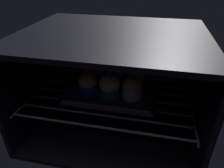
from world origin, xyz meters
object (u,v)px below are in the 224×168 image
at_px(baking_tray, 112,90).
at_px(muffin_row1_col2, 136,78).
at_px(muffin_row0_col0, 88,84).
at_px(muffin_row1_col0, 95,74).
at_px(muffin_row0_col1, 111,86).
at_px(muffin_row1_col1, 113,76).
at_px(muffin_row0_col2, 132,88).

bearing_deg(baking_tray, muffin_row1_col2, 24.63).
height_order(muffin_row0_col0, muffin_row1_col0, same).
relative_size(muffin_row0_col1, muffin_row1_col0, 1.10).
bearing_deg(muffin_row0_col0, muffin_row1_col2, 25.33).
height_order(muffin_row0_col0, muffin_row1_col1, muffin_row1_col1).
height_order(baking_tray, muffin_row1_col1, muffin_row1_col1).
distance_m(muffin_row0_col0, muffin_row1_col1, 0.10).
bearing_deg(baking_tray, muffin_row1_col1, 93.94).
relative_size(muffin_row1_col0, muffin_row1_col1, 0.97).
distance_m(baking_tray, muffin_row0_col2, 0.09).
distance_m(muffin_row0_col2, muffin_row1_col1, 0.11).
distance_m(muffin_row1_col1, muffin_row1_col2, 0.08).
xyz_separation_m(baking_tray, muffin_row1_col0, (-0.07, 0.04, 0.04)).
bearing_deg(muffin_row1_col1, muffin_row0_col2, -42.65).
bearing_deg(muffin_row0_col1, muffin_row1_col0, 133.43).
bearing_deg(muffin_row1_col0, muffin_row1_col1, -3.48).
bearing_deg(muffin_row0_col0, muffin_row0_col2, 0.86).
bearing_deg(muffin_row0_col1, muffin_row0_col0, 178.13).
bearing_deg(muffin_row0_col0, muffin_row1_col0, 88.06).
bearing_deg(muffin_row0_col2, muffin_row1_col1, 137.35).
relative_size(muffin_row0_col0, muffin_row1_col2, 0.95).
bearing_deg(baking_tray, muffin_row0_col1, -84.61).
relative_size(baking_tray, muffin_row1_col2, 3.89).
distance_m(muffin_row0_col1, muffin_row1_col0, 0.11).
relative_size(muffin_row0_col2, muffin_row1_col2, 1.03).
relative_size(baking_tray, muffin_row0_col1, 3.68).
bearing_deg(muffin_row1_col0, muffin_row0_col0, -91.94).
bearing_deg(muffin_row0_col1, muffin_row0_col2, 3.89).
xyz_separation_m(muffin_row0_col0, muffin_row0_col2, (0.15, 0.00, 0.00)).
height_order(muffin_row0_col0, muffin_row1_col2, muffin_row1_col2).
height_order(muffin_row0_col1, muffin_row0_col2, muffin_row0_col1).
height_order(muffin_row0_col2, muffin_row1_col2, muffin_row0_col2).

